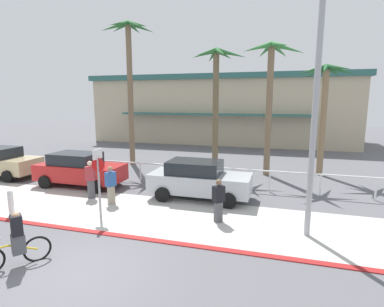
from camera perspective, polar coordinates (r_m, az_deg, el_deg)
name	(u,v)px	position (r m, az deg, el deg)	size (l,w,h in m)	color
ground_plane	(189,178)	(17.30, -0.62, -4.49)	(80.00, 80.00, 0.00)	#5B5B60
sidewalk_strip	(144,214)	(12.13, -8.84, -10.97)	(44.00, 4.00, 0.02)	beige
curb_paint	(118,235)	(10.50, -13.64, -14.54)	(44.00, 0.24, 0.03)	maroon
building_backdrop	(223,109)	(33.26, 5.82, 8.29)	(26.05, 10.74, 6.70)	#BCAD8E
rail_fence	(180,169)	(15.72, -2.24, -2.84)	(26.91, 0.08, 1.04)	white
stop_sign_bike_lane	(98,173)	(11.73, -17.00, -3.50)	(0.52, 0.56, 2.56)	gray
bollard_1	(11,202)	(13.50, -30.62, -7.84)	(0.20, 0.20, 1.00)	white
streetlight_curb	(316,101)	(9.75, 22.13, 8.98)	(0.24, 2.54, 7.50)	#9EA0A5
palm_tree_0	(129,58)	(20.95, -11.61, 16.97)	(3.26, 3.07, 9.26)	#756047
palm_tree_1	(216,83)	(18.68, 4.51, 12.98)	(3.31, 2.91, 7.32)	brown
palm_tree_2	(271,79)	(17.94, 14.43, 13.20)	(3.36, 3.09, 7.45)	#756047
palm_tree_3	(325,93)	(18.89, 23.49, 10.30)	(3.15, 2.84, 6.26)	#846B4C
car_tan_0	(0,162)	(20.41, -32.14, -1.30)	(4.40, 2.02, 1.69)	tan
car_red_1	(79,169)	(16.46, -20.19, -2.75)	(4.40, 2.02, 1.69)	red
car_silver_2	(199,179)	(13.50, 1.29, -4.84)	(4.40, 2.02, 1.69)	#B2B7BC
cyclist_yellow_0	(16,241)	(9.47, -29.90, -13.95)	(1.15, 1.49, 1.50)	black
pedestrian_0	(91,181)	(14.30, -18.31, -4.88)	(0.45, 0.39, 1.69)	#4C4C51
pedestrian_1	(111,187)	(13.29, -14.85, -6.00)	(0.43, 0.47, 1.62)	gray
pedestrian_2	(218,203)	(11.04, 4.93, -9.10)	(0.46, 0.47, 1.57)	#4C4C51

